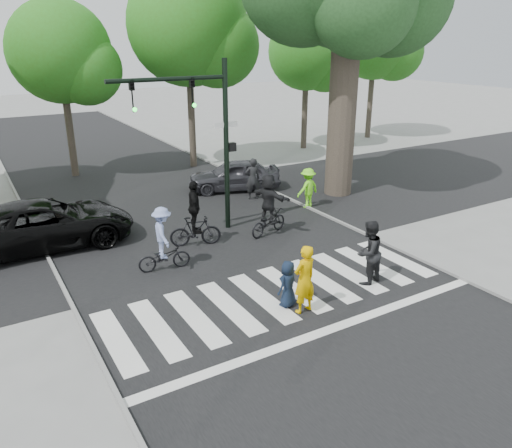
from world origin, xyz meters
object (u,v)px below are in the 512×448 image
(pedestrian_woman, at_px, (304,279))
(pedestrian_child, at_px, (288,284))
(traffic_signal, at_px, (203,124))
(car_suv, at_px, (45,224))
(cyclist_left, at_px, (163,243))
(cyclist_mid, at_px, (195,220))
(cyclist_right, at_px, (269,208))
(car_grey, at_px, (234,175))
(pedestrian_adult, at_px, (368,252))

(pedestrian_woman, relative_size, pedestrian_child, 1.44)
(traffic_signal, distance_m, pedestrian_child, 6.77)
(car_suv, bearing_deg, traffic_signal, -105.08)
(traffic_signal, bearing_deg, cyclist_left, -138.60)
(traffic_signal, xyz_separation_m, pedestrian_woman, (-0.32, -6.36, -2.98))
(cyclist_mid, relative_size, car_suv, 0.39)
(traffic_signal, height_order, car_suv, traffic_signal)
(cyclist_left, height_order, cyclist_mid, cyclist_mid)
(cyclist_right, bearing_deg, pedestrian_child, -116.64)
(pedestrian_woman, height_order, car_suv, pedestrian_woman)
(pedestrian_woman, bearing_deg, cyclist_left, -70.06)
(pedestrian_woman, xyz_separation_m, cyclist_mid, (-0.56, 5.41, 0.01))
(cyclist_mid, distance_m, cyclist_right, 2.70)
(traffic_signal, relative_size, car_grey, 1.44)
(cyclist_left, bearing_deg, traffic_signal, 41.40)
(traffic_signal, relative_size, pedestrian_adult, 3.19)
(pedestrian_woman, xyz_separation_m, cyclist_left, (-2.16, 4.17, -0.05))
(pedestrian_child, bearing_deg, pedestrian_adult, 159.65)
(car_suv, bearing_deg, cyclist_mid, -118.48)
(pedestrian_woman, relative_size, cyclist_mid, 0.82)
(traffic_signal, height_order, car_grey, traffic_signal)
(pedestrian_adult, bearing_deg, car_grey, -109.05)
(cyclist_right, relative_size, car_grey, 0.53)
(cyclist_left, bearing_deg, car_suv, 126.03)
(pedestrian_woman, bearing_deg, cyclist_mid, -91.50)
(cyclist_mid, xyz_separation_m, car_suv, (-4.33, 2.51, -0.12))
(pedestrian_child, height_order, cyclist_left, cyclist_left)
(cyclist_right, bearing_deg, cyclist_left, -168.50)
(pedestrian_woman, distance_m, car_grey, 11.14)
(cyclist_right, bearing_deg, car_suv, 157.62)
(pedestrian_adult, distance_m, cyclist_left, 6.01)
(traffic_signal, distance_m, pedestrian_adult, 7.02)
(cyclist_left, bearing_deg, car_grey, 47.23)
(traffic_signal, distance_m, cyclist_right, 3.67)
(pedestrian_adult, height_order, cyclist_mid, cyclist_mid)
(car_suv, bearing_deg, cyclist_right, -110.77)
(pedestrian_woman, bearing_deg, pedestrian_child, -74.93)
(cyclist_left, bearing_deg, pedestrian_child, -62.04)
(traffic_signal, height_order, cyclist_mid, traffic_signal)
(car_grey, bearing_deg, traffic_signal, -19.70)
(pedestrian_adult, height_order, cyclist_left, cyclist_left)
(pedestrian_adult, bearing_deg, car_suv, -57.85)
(pedestrian_woman, relative_size, car_grey, 0.44)
(pedestrian_child, xyz_separation_m, car_grey, (3.89, 10.05, 0.07))
(traffic_signal, distance_m, car_grey, 6.23)
(pedestrian_woman, height_order, cyclist_mid, cyclist_mid)
(cyclist_left, bearing_deg, cyclist_right, 11.50)
(pedestrian_child, xyz_separation_m, cyclist_mid, (-0.37, 4.96, 0.29))
(car_suv, distance_m, car_grey, 8.97)
(pedestrian_adult, relative_size, cyclist_mid, 0.84)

